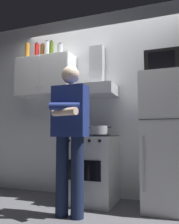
{
  "coord_description": "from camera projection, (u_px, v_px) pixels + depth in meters",
  "views": [
    {
      "loc": [
        0.99,
        -2.71,
        0.87
      ],
      "look_at": [
        0.0,
        0.0,
        1.15
      ],
      "focal_mm": 37.84,
      "sensor_mm": 36.0,
      "label": 1
    }
  ],
  "objects": [
    {
      "name": "refrigerator",
      "position": [
        168.0,
        141.0,
        2.79
      ],
      "size": [
        0.6,
        0.62,
        1.6
      ],
      "color": "silver",
      "rests_on": "ground_plane"
    },
    {
      "name": "bottle_canister_steel",
      "position": [
        60.0,
        50.0,
        3.56
      ],
      "size": [
        0.09,
        0.09,
        0.2
      ],
      "color": "#B2B5BA",
      "rests_on": "upper_cabinet"
    },
    {
      "name": "back_wall_tiled",
      "position": [
        103.0,
        102.0,
        3.48
      ],
      "size": [
        4.8,
        0.1,
        2.7
      ],
      "primitive_type": "cube",
      "color": "white",
      "rests_on": "ground_plane"
    },
    {
      "name": "bottle_olive_oil",
      "position": [
        52.0,
        49.0,
        3.57
      ],
      "size": [
        0.06,
        0.06,
        0.24
      ],
      "color": "#4C6B19",
      "rests_on": "upper_cabinet"
    },
    {
      "name": "bottle_liquor_amber",
      "position": [
        27.0,
        51.0,
        3.74
      ],
      "size": [
        0.07,
        0.07,
        0.29
      ],
      "color": "#B7721E",
      "rests_on": "upper_cabinet"
    },
    {
      "name": "bottle_soda_red",
      "position": [
        37.0,
        52.0,
        3.73
      ],
      "size": [
        0.07,
        0.07,
        0.27
      ],
      "color": "red",
      "rests_on": "upper_cabinet"
    },
    {
      "name": "ground_plane",
      "position": [
        89.0,
        209.0,
        2.79
      ],
      "size": [
        7.0,
        7.0,
        0.0
      ],
      "primitive_type": "plane",
      "color": "#4C4C51"
    },
    {
      "name": "person_standing",
      "position": [
        70.0,
        132.0,
        2.58
      ],
      "size": [
        0.38,
        0.33,
        1.64
      ],
      "color": "#192342",
      "rests_on": "ground_plane"
    },
    {
      "name": "upper_cabinet",
      "position": [
        46.0,
        77.0,
        3.6
      ],
      "size": [
        0.9,
        0.37,
        0.6
      ],
      "color": "silver"
    },
    {
      "name": "stove_oven",
      "position": [
        92.0,
        168.0,
        3.08
      ],
      "size": [
        0.6,
        0.62,
        0.87
      ],
      "color": "white",
      "rests_on": "ground_plane"
    },
    {
      "name": "bottle_beer_brown",
      "position": [
        42.0,
        52.0,
        3.71
      ],
      "size": [
        0.07,
        0.07,
        0.26
      ],
      "color": "brown",
      "rests_on": "upper_cabinet"
    },
    {
      "name": "range_hood",
      "position": [
        95.0,
        83.0,
        3.31
      ],
      "size": [
        0.6,
        0.44,
        0.75
      ],
      "color": "#B7BABF"
    },
    {
      "name": "bottle_vodka_clear",
      "position": [
        47.0,
        50.0,
        3.67
      ],
      "size": [
        0.07,
        0.07,
        0.29
      ],
      "color": "silver",
      "rests_on": "upper_cabinet"
    },
    {
      "name": "microwave",
      "position": [
        166.0,
        64.0,
        2.9
      ],
      "size": [
        0.48,
        0.37,
        0.28
      ],
      "color": "black",
      "rests_on": "refrigerator"
    },
    {
      "name": "cooking_pot",
      "position": [
        99.0,
        130.0,
        2.97
      ],
      "size": [
        0.32,
        0.22,
        0.11
      ],
      "color": "#B7BABF",
      "rests_on": "stove_oven"
    }
  ]
}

